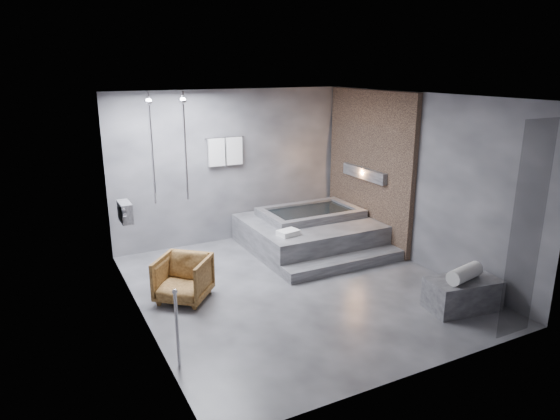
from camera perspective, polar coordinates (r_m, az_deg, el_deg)
room at (r=7.42m, az=3.82°, el=4.76°), size 5.00×5.04×2.82m
tub_deck at (r=9.13m, az=3.29°, el=-2.66°), size 2.20×2.00×0.50m
tub_step at (r=8.26m, az=7.43°, el=-6.05°), size 2.20×0.36×0.18m
concrete_bench at (r=7.30m, az=20.11°, el=-8.99°), size 1.02×0.66×0.43m
driftwood_chair at (r=7.20m, az=-11.00°, el=-7.69°), size 0.97×0.98×0.64m
rolled_towel at (r=7.13m, az=20.35°, el=-6.81°), size 0.60×0.32×0.21m
deck_towel at (r=8.23m, az=0.95°, el=-2.61°), size 0.37×0.30×0.09m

